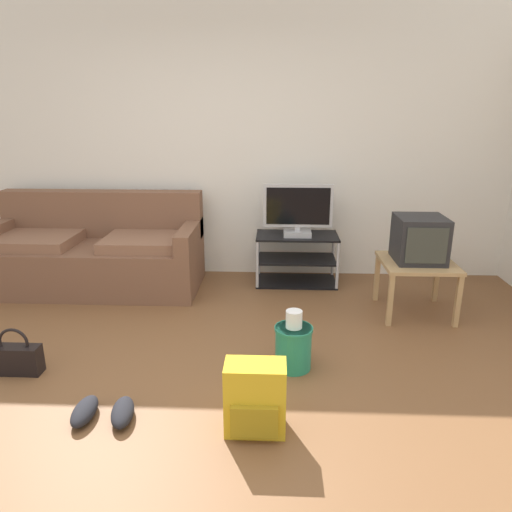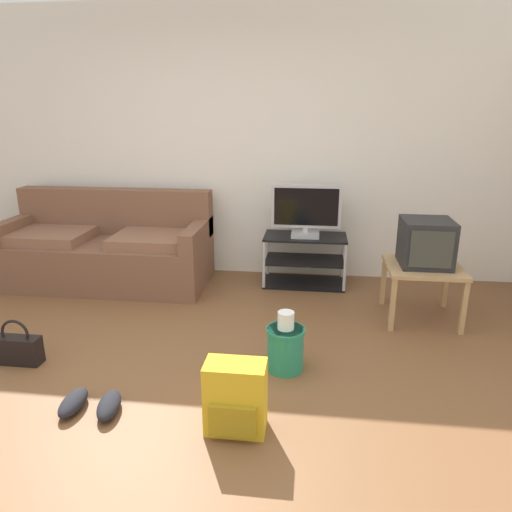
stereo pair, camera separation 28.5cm
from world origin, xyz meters
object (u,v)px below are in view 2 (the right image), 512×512
object	(u,v)px
crt_tv	(426,243)
sneakers_pair	(91,404)
tv_stand	(304,260)
cleaning_bucket	(285,346)
couch	(107,250)
handbag	(17,348)
flat_tv	(306,211)
side_table	(423,273)
backpack	(236,398)

from	to	relation	value
crt_tv	sneakers_pair	xyz separation A→B (m)	(-2.18, -1.59, -0.62)
tv_stand	cleaning_bucket	size ratio (longest dim) A/B	1.91
couch	handbag	world-z (taller)	couch
flat_tv	cleaning_bucket	distance (m)	1.75
couch	cleaning_bucket	size ratio (longest dim) A/B	4.80
flat_tv	side_table	bearing A→B (deg)	-34.63
side_table	backpack	size ratio (longest dim) A/B	1.47
side_table	backpack	bearing A→B (deg)	-128.58
couch	cleaning_bucket	distance (m)	2.42
sneakers_pair	crt_tv	bearing A→B (deg)	36.11
flat_tv	handbag	xyz separation A→B (m)	(-1.94, -1.80, -0.64)
couch	sneakers_pair	world-z (taller)	couch
tv_stand	crt_tv	xyz separation A→B (m)	(0.99, -0.69, 0.41)
flat_tv	side_table	distance (m)	1.25
cleaning_bucket	sneakers_pair	xyz separation A→B (m)	(-1.11, -0.61, -0.13)
crt_tv	sneakers_pair	bearing A→B (deg)	-143.89
side_table	sneakers_pair	xyz separation A→B (m)	(-2.18, -1.58, -0.36)
backpack	handbag	world-z (taller)	backpack
couch	side_table	distance (m)	3.02
crt_tv	tv_stand	bearing A→B (deg)	145.13
flat_tv	cleaning_bucket	xyz separation A→B (m)	(-0.08, -1.65, -0.58)
flat_tv	side_table	size ratio (longest dim) A/B	1.12
tv_stand	backpack	world-z (taller)	tv_stand
handbag	sneakers_pair	distance (m)	0.88
side_table	tv_stand	bearing A→B (deg)	144.51
crt_tv	cleaning_bucket	xyz separation A→B (m)	(-1.08, -0.98, -0.49)
couch	tv_stand	world-z (taller)	couch
couch	sneakers_pair	bearing A→B (deg)	-69.18
sneakers_pair	couch	bearing A→B (deg)	110.82
cleaning_bucket	crt_tv	bearing A→B (deg)	42.40
tv_stand	crt_tv	distance (m)	1.28
couch	tv_stand	size ratio (longest dim) A/B	2.51
couch	crt_tv	xyz separation A→B (m)	(2.98, -0.50, 0.32)
couch	flat_tv	bearing A→B (deg)	4.76
handbag	backpack	bearing A→B (deg)	-17.73
side_table	handbag	bearing A→B (deg)	-159.16
couch	backpack	world-z (taller)	couch
side_table	flat_tv	bearing A→B (deg)	145.37
crt_tv	sneakers_pair	world-z (taller)	crt_tv
tv_stand	handbag	size ratio (longest dim) A/B	2.45
tv_stand	side_table	size ratio (longest dim) A/B	1.35
crt_tv	sneakers_pair	size ratio (longest dim) A/B	1.08
side_table	cleaning_bucket	bearing A→B (deg)	-138.08
tv_stand	sneakers_pair	size ratio (longest dim) A/B	2.14
backpack	cleaning_bucket	world-z (taller)	cleaning_bucket
flat_tv	handbag	distance (m)	2.73
side_table	backpack	world-z (taller)	side_table
tv_stand	crt_tv	size ratio (longest dim) A/B	1.98
couch	crt_tv	size ratio (longest dim) A/B	4.97
crt_tv	handbag	bearing A→B (deg)	-158.89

